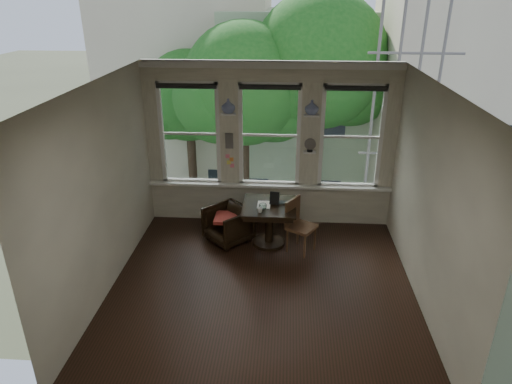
# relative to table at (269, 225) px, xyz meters

# --- Properties ---
(ground) EXTENTS (4.50, 4.50, 0.00)m
(ground) POSITION_rel_table_xyz_m (-0.05, -1.31, -0.38)
(ground) COLOR black
(ground) RESTS_ON ground
(ceiling) EXTENTS (4.50, 4.50, 0.00)m
(ceiling) POSITION_rel_table_xyz_m (-0.05, -1.31, 2.62)
(ceiling) COLOR silver
(ceiling) RESTS_ON ground
(wall_back) EXTENTS (4.50, 0.00, 4.50)m
(wall_back) POSITION_rel_table_xyz_m (-0.05, 0.94, 1.12)
(wall_back) COLOR beige
(wall_back) RESTS_ON ground
(wall_front) EXTENTS (4.50, 0.00, 4.50)m
(wall_front) POSITION_rel_table_xyz_m (-0.05, -3.56, 1.12)
(wall_front) COLOR beige
(wall_front) RESTS_ON ground
(wall_left) EXTENTS (0.00, 4.50, 4.50)m
(wall_left) POSITION_rel_table_xyz_m (-2.30, -1.31, 1.12)
(wall_left) COLOR beige
(wall_left) RESTS_ON ground
(wall_right) EXTENTS (0.00, 4.50, 4.50)m
(wall_right) POSITION_rel_table_xyz_m (2.20, -1.31, 1.12)
(wall_right) COLOR beige
(wall_right) RESTS_ON ground
(window_left) EXTENTS (1.10, 0.12, 1.90)m
(window_left) POSITION_rel_table_xyz_m (-1.50, 0.94, 1.32)
(window_left) COLOR white
(window_left) RESTS_ON ground
(window_center) EXTENTS (1.10, 0.12, 1.90)m
(window_center) POSITION_rel_table_xyz_m (-0.05, 0.94, 1.32)
(window_center) COLOR white
(window_center) RESTS_ON ground
(window_right) EXTENTS (1.10, 0.12, 1.90)m
(window_right) POSITION_rel_table_xyz_m (1.40, 0.94, 1.32)
(window_right) COLOR white
(window_right) RESTS_ON ground
(shelf_left) EXTENTS (0.26, 0.16, 0.03)m
(shelf_left) POSITION_rel_table_xyz_m (-0.77, 0.84, 1.73)
(shelf_left) COLOR white
(shelf_left) RESTS_ON ground
(shelf_right) EXTENTS (0.26, 0.16, 0.03)m
(shelf_right) POSITION_rel_table_xyz_m (0.68, 0.84, 1.73)
(shelf_right) COLOR white
(shelf_right) RESTS_ON ground
(intercom) EXTENTS (0.14, 0.06, 0.28)m
(intercom) POSITION_rel_table_xyz_m (-0.77, 0.87, 1.23)
(intercom) COLOR #59544F
(intercom) RESTS_ON ground
(sticky_notes) EXTENTS (0.16, 0.01, 0.24)m
(sticky_notes) POSITION_rel_table_xyz_m (-0.77, 0.88, 0.88)
(sticky_notes) COLOR pink
(sticky_notes) RESTS_ON ground
(desk_fan) EXTENTS (0.20, 0.20, 0.24)m
(desk_fan) POSITION_rel_table_xyz_m (0.68, 0.82, 1.16)
(desk_fan) COLOR #59544F
(desk_fan) RESTS_ON ground
(vase_left) EXTENTS (0.24, 0.24, 0.25)m
(vase_left) POSITION_rel_table_xyz_m (-0.77, 0.84, 1.86)
(vase_left) COLOR silver
(vase_left) RESTS_ON shelf_left
(vase_right) EXTENTS (0.24, 0.24, 0.25)m
(vase_right) POSITION_rel_table_xyz_m (0.68, 0.84, 1.86)
(vase_right) COLOR silver
(vase_right) RESTS_ON shelf_right
(table) EXTENTS (0.90, 0.90, 0.75)m
(table) POSITION_rel_table_xyz_m (0.00, 0.00, 0.00)
(table) COLOR black
(table) RESTS_ON ground
(armchair_left) EXTENTS (0.98, 0.98, 0.64)m
(armchair_left) POSITION_rel_table_xyz_m (-0.72, 0.06, -0.06)
(armchair_left) COLOR black
(armchair_left) RESTS_ON ground
(cushion_red) EXTENTS (0.45, 0.45, 0.06)m
(cushion_red) POSITION_rel_table_xyz_m (-0.72, 0.06, 0.08)
(cushion_red) COLOR maroon
(cushion_red) RESTS_ON armchair_left
(side_chair_right) EXTENTS (0.58, 0.58, 0.92)m
(side_chair_right) POSITION_rel_table_xyz_m (0.55, -0.19, 0.09)
(side_chair_right) COLOR #412C17
(side_chair_right) RESTS_ON ground
(laptop) EXTENTS (0.32, 0.22, 0.02)m
(laptop) POSITION_rel_table_xyz_m (0.17, 0.04, 0.39)
(laptop) COLOR black
(laptop) RESTS_ON table
(mug) EXTENTS (0.11, 0.11, 0.08)m
(mug) POSITION_rel_table_xyz_m (-0.14, -0.28, 0.42)
(mug) COLOR white
(mug) RESTS_ON table
(drinking_glass) EXTENTS (0.15, 0.15, 0.10)m
(drinking_glass) POSITION_rel_table_xyz_m (-0.10, -0.18, 0.43)
(drinking_glass) COLOR white
(drinking_glass) RESTS_ON table
(tablet) EXTENTS (0.17, 0.10, 0.22)m
(tablet) POSITION_rel_table_xyz_m (0.08, 0.05, 0.48)
(tablet) COLOR black
(tablet) RESTS_ON table
(papers) EXTENTS (0.22, 0.30, 0.00)m
(papers) POSITION_rel_table_xyz_m (-0.09, 0.01, 0.38)
(papers) COLOR silver
(papers) RESTS_ON table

